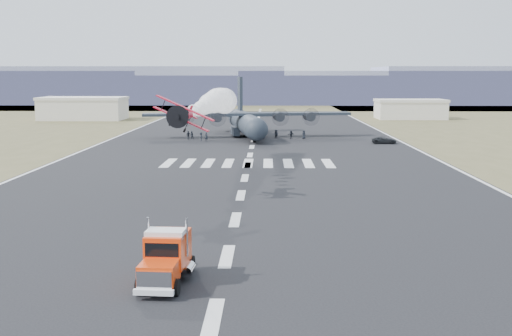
{
  "coord_description": "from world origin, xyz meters",
  "views": [
    {
      "loc": [
        2.96,
        -45.18,
        13.05
      ],
      "look_at": [
        1.79,
        17.32,
        4.0
      ],
      "focal_mm": 45.0,
      "sensor_mm": 36.0,
      "label": 1
    }
  ],
  "objects_px": {
    "crew_e": "(304,135)",
    "crew_f": "(291,135)",
    "crew_a": "(277,134)",
    "crew_g": "(206,137)",
    "hangar_right": "(410,109)",
    "semi_truck": "(166,256)",
    "support_vehicle": "(384,140)",
    "transport_aircraft": "(246,121)",
    "aerobatic_biplane": "(183,115)",
    "crew_c": "(201,137)",
    "crew_b": "(276,134)",
    "crew_d": "(188,135)",
    "crew_h": "(192,135)",
    "hangar_left": "(83,108)"
  },
  "relations": [
    {
      "from": "aerobatic_biplane",
      "to": "crew_e",
      "type": "height_order",
      "value": "aerobatic_biplane"
    },
    {
      "from": "crew_e",
      "to": "crew_g",
      "type": "distance_m",
      "value": 20.57
    },
    {
      "from": "support_vehicle",
      "to": "crew_a",
      "type": "distance_m",
      "value": 23.18
    },
    {
      "from": "crew_a",
      "to": "crew_g",
      "type": "bearing_deg",
      "value": 109.39
    },
    {
      "from": "crew_a",
      "to": "crew_c",
      "type": "xyz_separation_m",
      "value": [
        -15.32,
        -6.83,
        0.04
      ]
    },
    {
      "from": "aerobatic_biplane",
      "to": "crew_a",
      "type": "bearing_deg",
      "value": 83.41
    },
    {
      "from": "support_vehicle",
      "to": "crew_d",
      "type": "distance_m",
      "value": 39.48
    },
    {
      "from": "transport_aircraft",
      "to": "crew_c",
      "type": "distance_m",
      "value": 13.82
    },
    {
      "from": "semi_truck",
      "to": "crew_b",
      "type": "height_order",
      "value": "semi_truck"
    },
    {
      "from": "aerobatic_biplane",
      "to": "crew_g",
      "type": "xyz_separation_m",
      "value": [
        -3.37,
        59.9,
        -8.02
      ]
    },
    {
      "from": "hangar_left",
      "to": "crew_h",
      "type": "xyz_separation_m",
      "value": [
        39.14,
        -58.11,
        -2.61
      ]
    },
    {
      "from": "crew_a",
      "to": "hangar_right",
      "type": "bearing_deg",
      "value": -41.41
    },
    {
      "from": "crew_c",
      "to": "crew_e",
      "type": "relative_size",
      "value": 1.01
    },
    {
      "from": "transport_aircraft",
      "to": "crew_h",
      "type": "height_order",
      "value": "transport_aircraft"
    },
    {
      "from": "crew_b",
      "to": "crew_d",
      "type": "bearing_deg",
      "value": -122.07
    },
    {
      "from": "aerobatic_biplane",
      "to": "crew_c",
      "type": "relative_size",
      "value": 3.46
    },
    {
      "from": "crew_g",
      "to": "crew_h",
      "type": "height_order",
      "value": "crew_g"
    },
    {
      "from": "hangar_right",
      "to": "support_vehicle",
      "type": "distance_m",
      "value": 74.56
    },
    {
      "from": "crew_d",
      "to": "crew_c",
      "type": "bearing_deg",
      "value": 94.28
    },
    {
      "from": "hangar_right",
      "to": "crew_h",
      "type": "bearing_deg",
      "value": -133.01
    },
    {
      "from": "crew_h",
      "to": "crew_g",
      "type": "bearing_deg",
      "value": 96.56
    },
    {
      "from": "crew_d",
      "to": "crew_f",
      "type": "distance_m",
      "value": 21.23
    },
    {
      "from": "crew_f",
      "to": "transport_aircraft",
      "type": "bearing_deg",
      "value": -62.02
    },
    {
      "from": "semi_truck",
      "to": "support_vehicle",
      "type": "xyz_separation_m",
      "value": [
        28.86,
        84.35,
        -1.03
      ]
    },
    {
      "from": "hangar_right",
      "to": "crew_c",
      "type": "bearing_deg",
      "value": -129.83
    },
    {
      "from": "transport_aircraft",
      "to": "crew_g",
      "type": "distance_m",
      "value": 13.42
    },
    {
      "from": "hangar_left",
      "to": "crew_g",
      "type": "xyz_separation_m",
      "value": [
        42.66,
        -63.03,
        -2.52
      ]
    },
    {
      "from": "hangar_right",
      "to": "aerobatic_biplane",
      "type": "height_order",
      "value": "aerobatic_biplane"
    },
    {
      "from": "hangar_right",
      "to": "semi_truck",
      "type": "relative_size",
      "value": 2.65
    },
    {
      "from": "support_vehicle",
      "to": "crew_h",
      "type": "xyz_separation_m",
      "value": [
        -38.26,
        8.51,
        0.14
      ]
    },
    {
      "from": "aerobatic_biplane",
      "to": "crew_d",
      "type": "height_order",
      "value": "aerobatic_biplane"
    },
    {
      "from": "hangar_right",
      "to": "crew_b",
      "type": "bearing_deg",
      "value": -123.9
    },
    {
      "from": "hangar_left",
      "to": "crew_a",
      "type": "distance_m",
      "value": 79.76
    },
    {
      "from": "crew_c",
      "to": "aerobatic_biplane",
      "type": "bearing_deg",
      "value": -10.72
    },
    {
      "from": "support_vehicle",
      "to": "crew_b",
      "type": "xyz_separation_m",
      "value": [
        -20.82,
        9.99,
        0.24
      ]
    },
    {
      "from": "aerobatic_biplane",
      "to": "crew_e",
      "type": "distance_m",
      "value": 68.12
    },
    {
      "from": "crew_e",
      "to": "crew_f",
      "type": "height_order",
      "value": "crew_e"
    },
    {
      "from": "crew_d",
      "to": "crew_g",
      "type": "relative_size",
      "value": 1.0
    },
    {
      "from": "crew_c",
      "to": "crew_e",
      "type": "distance_m",
      "value": 21.55
    },
    {
      "from": "hangar_right",
      "to": "support_vehicle",
      "type": "bearing_deg",
      "value": -106.04
    },
    {
      "from": "transport_aircraft",
      "to": "crew_h",
      "type": "relative_size",
      "value": 27.64
    },
    {
      "from": "hangar_left",
      "to": "crew_d",
      "type": "distance_m",
      "value": 70.81
    },
    {
      "from": "support_vehicle",
      "to": "crew_g",
      "type": "xyz_separation_m",
      "value": [
        -34.75,
        3.59,
        0.22
      ]
    },
    {
      "from": "hangar_right",
      "to": "crew_f",
      "type": "height_order",
      "value": "hangar_right"
    },
    {
      "from": "hangar_right",
      "to": "semi_truck",
      "type": "height_order",
      "value": "hangar_right"
    },
    {
      "from": "support_vehicle",
      "to": "crew_f",
      "type": "relative_size",
      "value": 2.76
    },
    {
      "from": "crew_a",
      "to": "crew_g",
      "type": "distance_m",
      "value": 15.92
    },
    {
      "from": "crew_f",
      "to": "crew_g",
      "type": "distance_m",
      "value": 17.96
    },
    {
      "from": "crew_b",
      "to": "hangar_left",
      "type": "bearing_deg",
      "value": -175.55
    },
    {
      "from": "crew_b",
      "to": "crew_e",
      "type": "relative_size",
      "value": 1.03
    }
  ]
}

